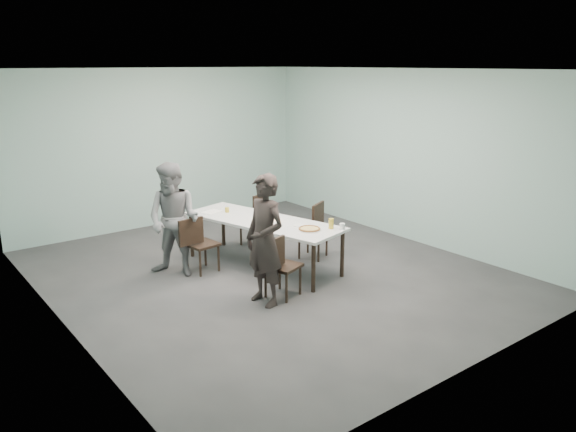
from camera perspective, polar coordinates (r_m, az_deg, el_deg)
ground at (r=8.57m, az=-1.90°, el=-5.81°), size 7.00×7.00×0.00m
room_shell at (r=8.07m, az=-2.03°, el=7.73°), size 6.02×7.02×3.01m
table at (r=8.66m, az=-2.56°, el=-0.76°), size 1.53×2.74×0.75m
chair_near_left at (r=7.53m, az=-0.86°, el=-4.78°), size 0.65×0.53×0.87m
chair_far_left at (r=8.55m, az=-9.16°, el=-2.51°), size 0.63×0.46×0.87m
chair_near_right at (r=9.17m, az=2.79°, el=-1.08°), size 0.65×0.56×0.87m
chair_far_right at (r=9.82m, az=-3.15°, el=0.03°), size 0.65×0.53×0.87m
diner_near at (r=7.26m, az=-2.36°, el=-2.48°), size 0.48×0.68×1.74m
diner_far at (r=8.43m, az=-11.51°, el=-0.40°), size 1.00×1.05×1.70m
pizza at (r=8.11m, az=2.19°, el=-1.33°), size 0.34×0.34×0.04m
side_plate at (r=8.33m, az=1.13°, el=-0.96°), size 0.18×0.18×0.01m
beer_glass at (r=8.19m, az=4.40°, el=-0.78°), size 0.08×0.08×0.15m
water_tumbler at (r=8.17m, az=5.53°, el=-1.06°), size 0.08×0.08×0.09m
tealight at (r=8.63m, az=-1.94°, el=-0.28°), size 0.06×0.06×0.05m
amber_tumbler at (r=9.12m, az=-6.22°, el=0.63°), size 0.07×0.07×0.08m
menu at (r=9.18m, az=-7.77°, el=0.43°), size 0.35×0.29×0.01m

